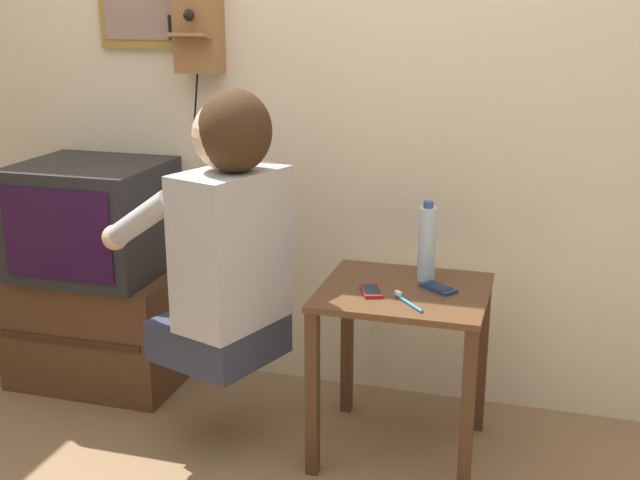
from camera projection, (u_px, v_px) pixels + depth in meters
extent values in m
cube|color=beige|center=(347.00, 66.00, 2.95)|extent=(6.80, 0.05, 2.55)
cube|color=#51331E|center=(404.00, 292.00, 2.63)|extent=(0.55, 0.50, 0.02)
cube|color=#452B1A|center=(312.00, 394.00, 2.58)|extent=(0.04, 0.04, 0.57)
cube|color=#452B1A|center=(467.00, 416.00, 2.45)|extent=(0.04, 0.04, 0.57)
cube|color=#452B1A|center=(347.00, 341.00, 2.99)|extent=(0.04, 0.04, 0.57)
cube|color=#452B1A|center=(481.00, 356.00, 2.86)|extent=(0.04, 0.04, 0.57)
cube|color=#2D3347|center=(219.00, 336.00, 2.74)|extent=(0.46, 0.45, 0.14)
cube|color=#ADADB2|center=(232.00, 249.00, 2.61)|extent=(0.33, 0.42, 0.52)
sphere|color=#DBAD8E|center=(228.00, 135.00, 2.50)|extent=(0.23, 0.23, 0.23)
ellipsoid|color=#382314|center=(235.00, 131.00, 2.48)|extent=(0.30, 0.30, 0.26)
cylinder|color=#ADADB2|center=(141.00, 219.00, 2.60)|extent=(0.32, 0.18, 0.24)
cylinder|color=#ADADB2|center=(209.00, 200.00, 2.85)|extent=(0.32, 0.18, 0.24)
sphere|color=#DBAD8E|center=(115.00, 237.00, 2.70)|extent=(0.09, 0.09, 0.09)
sphere|color=#DBAD8E|center=(182.00, 218.00, 2.95)|extent=(0.09, 0.09, 0.09)
cube|color=#51331E|center=(99.00, 326.00, 3.26)|extent=(0.67, 0.41, 0.47)
cube|color=#392315|center=(69.00, 341.00, 3.06)|extent=(0.61, 0.01, 0.02)
cube|color=#232326|center=(93.00, 218.00, 3.13)|extent=(0.54, 0.48, 0.44)
cube|color=#280F33|center=(57.00, 235.00, 2.90)|extent=(0.45, 0.01, 0.34)
cube|color=olive|center=(198.00, 23.00, 2.99)|extent=(0.17, 0.11, 0.37)
cube|color=olive|center=(189.00, 36.00, 2.92)|extent=(0.15, 0.07, 0.03)
cone|color=black|center=(186.00, 15.00, 2.88)|extent=(0.04, 0.05, 0.04)
cylinder|color=black|center=(172.00, 27.00, 3.02)|extent=(0.03, 0.03, 0.09)
cylinder|color=black|center=(196.00, 100.00, 3.06)|extent=(0.04, 0.04, 0.22)
cylinder|color=black|center=(204.00, 146.00, 3.11)|extent=(0.07, 0.06, 0.19)
cube|color=maroon|center=(371.00, 291.00, 2.60)|extent=(0.10, 0.14, 0.01)
cube|color=black|center=(371.00, 289.00, 2.60)|extent=(0.08, 0.11, 0.00)
cube|color=navy|center=(438.00, 288.00, 2.62)|extent=(0.13, 0.12, 0.01)
cube|color=black|center=(438.00, 286.00, 2.62)|extent=(0.11, 0.10, 0.00)
cylinder|color=#ADC6DB|center=(427.00, 244.00, 2.68)|extent=(0.06, 0.06, 0.25)
cylinder|color=#2D4C8C|center=(428.00, 204.00, 2.64)|extent=(0.03, 0.03, 0.02)
cylinder|color=#338CD8|center=(409.00, 303.00, 2.49)|extent=(0.11, 0.12, 0.01)
cube|color=white|center=(398.00, 293.00, 2.55)|extent=(0.03, 0.03, 0.01)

